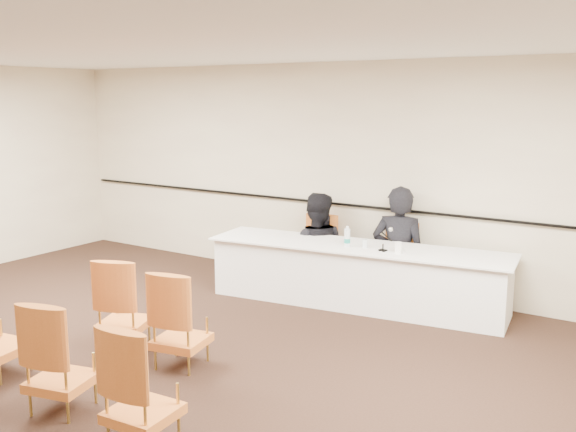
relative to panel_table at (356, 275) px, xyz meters
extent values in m
plane|color=black|center=(-0.52, -3.20, -0.37)|extent=(10.00, 10.00, 0.00)
plane|color=white|center=(-0.52, -3.20, 2.63)|extent=(10.00, 10.00, 0.00)
cube|color=beige|center=(-0.52, 0.80, 1.13)|extent=(10.00, 0.04, 3.00)
cube|color=black|center=(-0.52, 0.76, 0.73)|extent=(9.80, 0.04, 0.03)
imported|color=black|center=(0.29, 0.60, 0.11)|extent=(0.77, 0.57, 1.92)
imported|color=black|center=(-0.85, 0.45, 0.03)|extent=(1.04, 0.94, 1.74)
cube|color=silver|center=(0.45, 0.03, 0.38)|extent=(0.37, 0.34, 0.00)
cylinder|color=white|center=(0.12, -0.04, 0.42)|extent=(0.07, 0.07, 0.10)
cylinder|color=white|center=(0.58, -0.10, 0.44)|extent=(0.11, 0.11, 0.13)
camera|label=1|loc=(3.46, -6.85, 2.16)|focal=40.00mm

